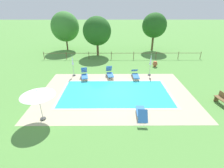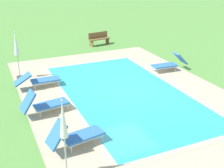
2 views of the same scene
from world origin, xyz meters
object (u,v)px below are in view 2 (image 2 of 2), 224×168
patio_umbrella_closed_row_west (16,48)px  wooden_bench_lawn_side (99,38)px  sun_lounger_north_far (39,80)px  sun_lounger_north_mid (169,64)px  sun_lounger_north_near_steps (76,135)px  patio_umbrella_closed_row_mid_west (64,129)px  sun_lounger_north_end (45,104)px

patio_umbrella_closed_row_west → wooden_bench_lawn_side: bearing=-54.3°
sun_lounger_north_far → patio_umbrella_closed_row_west: 2.10m
sun_lounger_north_mid → sun_lounger_north_far: (0.51, 6.74, -0.03)m
sun_lounger_north_near_steps → patio_umbrella_closed_row_mid_west: 1.75m
patio_umbrella_closed_row_west → sun_lounger_north_far: bearing=-157.8°
sun_lounger_north_end → wooden_bench_lawn_side: 10.19m
sun_lounger_north_near_steps → sun_lounger_north_end: bearing=8.8°
sun_lounger_north_end → patio_umbrella_closed_row_west: (4.24, 0.36, 1.15)m
sun_lounger_north_far → patio_umbrella_closed_row_west: bearing=22.2°
patio_umbrella_closed_row_west → patio_umbrella_closed_row_mid_west: size_ratio=1.02×
patio_umbrella_closed_row_west → patio_umbrella_closed_row_mid_west: 8.06m
sun_lounger_north_near_steps → sun_lounger_north_far: bearing=1.2°
sun_lounger_north_mid → wooden_bench_lawn_side: size_ratio=1.26×
sun_lounger_north_far → sun_lounger_north_end: 2.65m
sun_lounger_north_mid → wooden_bench_lawn_side: sun_lounger_north_mid is taller
patio_umbrella_closed_row_west → wooden_bench_lawn_side: patio_umbrella_closed_row_west is taller
wooden_bench_lawn_side → sun_lounger_north_end: bearing=146.7°
sun_lounger_north_far → patio_umbrella_closed_row_west: patio_umbrella_closed_row_west is taller
sun_lounger_north_mid → sun_lounger_north_far: sun_lounger_north_mid is taller
patio_umbrella_closed_row_mid_west → sun_lounger_north_end: bearing=-3.7°
sun_lounger_north_end → wooden_bench_lawn_side: (8.52, -5.59, 0.07)m
sun_lounger_north_mid → patio_umbrella_closed_row_mid_west: patio_umbrella_closed_row_mid_west is taller
patio_umbrella_closed_row_west → sun_lounger_north_mid: bearing=-106.0°
patio_umbrella_closed_row_west → sun_lounger_north_near_steps: bearing=-173.6°
sun_lounger_north_mid → patio_umbrella_closed_row_west: patio_umbrella_closed_row_west is taller
sun_lounger_north_far → wooden_bench_lawn_side: bearing=-42.0°
sun_lounger_north_near_steps → patio_umbrella_closed_row_west: (6.83, 0.76, 1.15)m
patio_umbrella_closed_row_west → patio_umbrella_closed_row_mid_west: bearing=-179.2°
sun_lounger_north_near_steps → patio_umbrella_closed_row_west: patio_umbrella_closed_row_west is taller
sun_lounger_north_near_steps → sun_lounger_north_far: size_ratio=0.92×
sun_lounger_north_far → wooden_bench_lawn_side: wooden_bench_lawn_side is taller
sun_lounger_north_near_steps → patio_umbrella_closed_row_mid_west: patio_umbrella_closed_row_mid_west is taller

